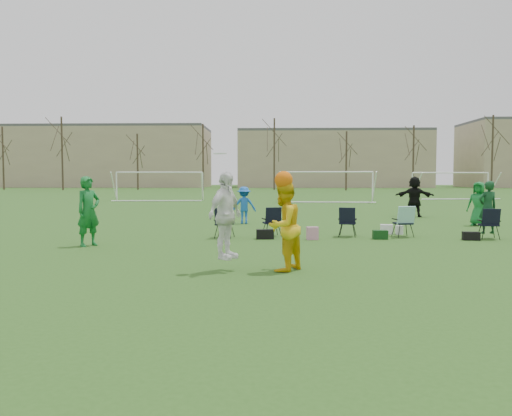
{
  "coord_description": "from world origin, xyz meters",
  "views": [
    {
      "loc": [
        -0.47,
        -8.36,
        1.93
      ],
      "look_at": [
        -0.81,
        2.88,
        1.25
      ],
      "focal_mm": 35.0,
      "sensor_mm": 36.0,
      "label": 1
    }
  ],
  "objects_px": {
    "goal_left": "(160,178)",
    "goal_right": "(451,178)",
    "fielder_blue": "(244,205)",
    "fielder_green_near": "(88,211)",
    "goal_mid": "(327,178)",
    "fielder_green_far": "(478,204)",
    "fielder_black": "(414,197)",
    "center_contest": "(260,221)"
  },
  "relations": [
    {
      "from": "goal_left",
      "to": "goal_right",
      "type": "bearing_deg",
      "value": 3.75
    },
    {
      "from": "fielder_blue",
      "to": "goal_left",
      "type": "distance_m",
      "value": 23.02
    },
    {
      "from": "goal_right",
      "to": "fielder_green_near",
      "type": "bearing_deg",
      "value": -131.68
    },
    {
      "from": "fielder_blue",
      "to": "goal_mid",
      "type": "height_order",
      "value": "goal_mid"
    },
    {
      "from": "fielder_green_far",
      "to": "goal_mid",
      "type": "xyz_separation_m",
      "value": [
        -3.9,
        20.01,
        1.03
      ]
    },
    {
      "from": "fielder_green_far",
      "to": "goal_mid",
      "type": "distance_m",
      "value": 20.42
    },
    {
      "from": "goal_right",
      "to": "fielder_black",
      "type": "bearing_deg",
      "value": -121.57
    },
    {
      "from": "fielder_blue",
      "to": "goal_left",
      "type": "xyz_separation_m",
      "value": [
        -8.39,
        21.41,
        1.14
      ]
    },
    {
      "from": "goal_right",
      "to": "goal_left",
      "type": "bearing_deg",
      "value": -179.25
    },
    {
      "from": "fielder_green_far",
      "to": "center_contest",
      "type": "xyz_separation_m",
      "value": [
        -8.6,
        -10.1,
        0.16
      ]
    },
    {
      "from": "fielder_black",
      "to": "goal_mid",
      "type": "relative_size",
      "value": 0.27
    },
    {
      "from": "fielder_green_far",
      "to": "goal_right",
      "type": "relative_size",
      "value": 0.24
    },
    {
      "from": "center_contest",
      "to": "goal_right",
      "type": "xyz_separation_m",
      "value": [
        16.7,
        36.11,
        0.88
      ]
    },
    {
      "from": "goal_left",
      "to": "goal_mid",
      "type": "relative_size",
      "value": 1.0
    },
    {
      "from": "goal_left",
      "to": "goal_mid",
      "type": "bearing_deg",
      "value": -13.13
    },
    {
      "from": "goal_left",
      "to": "goal_mid",
      "type": "distance_m",
      "value": 14.14
    },
    {
      "from": "fielder_black",
      "to": "center_contest",
      "type": "relative_size",
      "value": 0.82
    },
    {
      "from": "center_contest",
      "to": "fielder_green_far",
      "type": "bearing_deg",
      "value": 49.58
    },
    {
      "from": "fielder_green_far",
      "to": "goal_left",
      "type": "xyz_separation_m",
      "value": [
        -17.9,
        22.01,
        1.03
      ]
    },
    {
      "from": "fielder_green_near",
      "to": "goal_mid",
      "type": "bearing_deg",
      "value": 14.95
    },
    {
      "from": "goal_left",
      "to": "goal_right",
      "type": "height_order",
      "value": "same"
    },
    {
      "from": "fielder_black",
      "to": "goal_mid",
      "type": "height_order",
      "value": "goal_mid"
    },
    {
      "from": "goal_left",
      "to": "fielder_green_near",
      "type": "bearing_deg",
      "value": -86.28
    },
    {
      "from": "fielder_green_near",
      "to": "goal_left",
      "type": "bearing_deg",
      "value": 43.68
    },
    {
      "from": "goal_right",
      "to": "fielder_blue",
      "type": "bearing_deg",
      "value": -132.73
    },
    {
      "from": "fielder_black",
      "to": "goal_right",
      "type": "relative_size",
      "value": 0.27
    },
    {
      "from": "fielder_green_near",
      "to": "goal_right",
      "type": "xyz_separation_m",
      "value": [
        21.63,
        32.46,
        0.94
      ]
    },
    {
      "from": "fielder_blue",
      "to": "fielder_green_far",
      "type": "height_order",
      "value": "fielder_green_far"
    },
    {
      "from": "fielder_green_far",
      "to": "goal_right",
      "type": "height_order",
      "value": "goal_right"
    },
    {
      "from": "goal_mid",
      "to": "center_contest",
      "type": "bearing_deg",
      "value": -94.87
    },
    {
      "from": "goal_mid",
      "to": "goal_left",
      "type": "bearing_deg",
      "value": 175.87
    },
    {
      "from": "fielder_black",
      "to": "fielder_blue",
      "type": "bearing_deg",
      "value": 41.91
    },
    {
      "from": "fielder_black",
      "to": "fielder_green_far",
      "type": "bearing_deg",
      "value": 122.39
    },
    {
      "from": "fielder_black",
      "to": "goal_mid",
      "type": "distance_m",
      "value": 15.75
    },
    {
      "from": "fielder_black",
      "to": "goal_right",
      "type": "bearing_deg",
      "value": -97.04
    },
    {
      "from": "center_contest",
      "to": "goal_mid",
      "type": "bearing_deg",
      "value": 81.13
    },
    {
      "from": "center_contest",
      "to": "fielder_black",
      "type": "bearing_deg",
      "value": 63.39
    },
    {
      "from": "goal_mid",
      "to": "fielder_green_far",
      "type": "bearing_deg",
      "value": -74.98
    },
    {
      "from": "fielder_black",
      "to": "goal_mid",
      "type": "bearing_deg",
      "value": -63.89
    },
    {
      "from": "fielder_green_near",
      "to": "fielder_black",
      "type": "distance_m",
      "value": 16.44
    },
    {
      "from": "fielder_black",
      "to": "goal_left",
      "type": "height_order",
      "value": "goal_left"
    },
    {
      "from": "fielder_green_near",
      "to": "goal_mid",
      "type": "distance_m",
      "value": 28.18
    }
  ]
}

